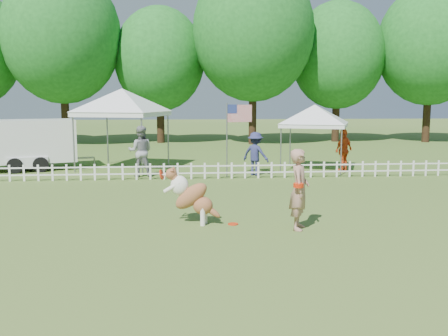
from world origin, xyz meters
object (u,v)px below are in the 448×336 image
Objects in this scene: frisbee_on_turf at (233,224)px; spectator_b at (256,154)px; canopy_tent_left at (123,130)px; cargo_trailer at (26,144)px; canopy_tent_right at (314,138)px; spectator_c at (344,150)px; dog at (192,196)px; flag_pole at (227,140)px; spectator_a at (141,151)px; handler at (299,189)px.

spectator_b reaches higher than frisbee_on_turf.
cargo_trailer is at bearing -161.80° from canopy_tent_left.
canopy_tent_right is 1.52× the size of spectator_c.
dog is 0.41× the size of canopy_tent_left.
spectator_c reaches higher than frisbee_on_turf.
cargo_trailer is 8.59m from flag_pole.
spectator_a is at bearing -43.00° from cargo_trailer.
canopy_tent_right reaches higher than frisbee_on_turf.
canopy_tent_left reaches higher than handler.
flag_pole is at bearing -36.52° from cargo_trailer.
spectator_c is at bearing -7.62° from canopy_tent_right.
spectator_a is at bearing 36.44° from spectator_b.
cargo_trailer is 9.59m from spectator_b.
canopy_tent_left is 1.89× the size of spectator_c.
spectator_b is (-2.64, -1.29, -0.49)m from canopy_tent_right.
spectator_c is (1.08, -0.60, -0.45)m from canopy_tent_right.
frisbee_on_turf is at bearing -70.37° from cargo_trailer.
canopy_tent_left is 1.24× the size of canopy_tent_right.
canopy_tent_right is at bearing 73.28° from dog.
spectator_c is (13.01, -1.64, -0.19)m from cargo_trailer.
canopy_tent_right is at bearing 11.17° from canopy_tent_left.
canopy_tent_left is at bearing -18.54° from cargo_trailer.
cargo_trailer is at bearing -163.67° from canopy_tent_right.
canopy_tent_right is (2.83, 9.35, 0.41)m from handler.
spectator_b is 3.78m from spectator_c.
cargo_trailer is (-7.66, 9.85, 1.05)m from frisbee_on_turf.
spectator_c is (3.90, 8.75, -0.05)m from handler.
frisbee_on_turf is at bearing 115.14° from spectator_b.
canopy_tent_left is at bearing 119.96° from dog.
spectator_a is (-4.21, 8.13, 0.05)m from handler.
frisbee_on_turf is 0.13× the size of spectator_a.
handler is 8.06m from spectator_b.
canopy_tent_right is 0.95× the size of flag_pole.
spectator_b is at bearing -5.08° from canopy_tent_left.
spectator_a reaches higher than spectator_b.
spectator_b reaches higher than dog.
dog reaches higher than frisbee_on_turf.
cargo_trailer is (-6.70, 9.71, 0.39)m from dog.
canopy_tent_left reaches higher than spectator_c.
cargo_trailer is (-9.11, 10.39, 0.14)m from handler.
canopy_tent_right reaches higher than dog.
handler is 1.05× the size of spectator_c.
cargo_trailer reaches higher than spectator_c.
spectator_c is at bearing -25.41° from cargo_trailer.
frisbee_on_turf is 0.09× the size of flag_pole.
spectator_c is (6.31, 8.07, 0.20)m from dog.
frisbee_on_turf is at bearing -51.08° from canopy_tent_left.
handler is 9.16m from spectator_a.
spectator_a is at bearing 157.57° from flag_pole.
canopy_tent_left is 1.97× the size of spectator_b.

